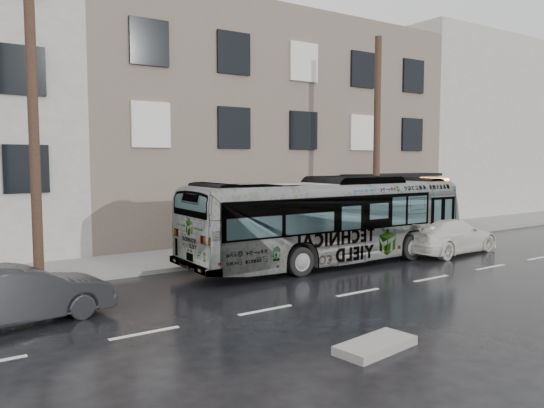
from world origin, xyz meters
The scene contains 11 objects.
ground centered at (0.00, 0.00, 0.00)m, with size 120.00×120.00×0.00m, color black.
sidewalk centered at (0.00, 4.90, 0.07)m, with size 90.00×3.60×0.15m, color gray.
building_taupe centered at (5.00, 12.70, 5.50)m, with size 20.00×12.00×11.00m, color #75665A.
building_filler centered at (24.00, 12.70, 6.00)m, with size 18.00×12.00×12.00m, color beige.
utility_pole_front centered at (6.50, 3.30, 4.65)m, with size 0.30×0.30×9.00m, color #482F24.
utility_pole_rear centered at (-7.50, 3.30, 4.65)m, with size 0.30×0.30×9.00m, color #482F24.
sign_post centered at (7.60, 3.30, 1.35)m, with size 0.06×0.06×2.40m, color slate.
bus centered at (2.14, 1.29, 1.60)m, with size 2.68×11.47×3.19m, color #B2B2B2.
white_sedan centered at (7.49, 0.19, 0.73)m, with size 2.04×5.02×1.46m, color silver.
dark_sedan centered at (-8.55, -0.23, 0.69)m, with size 1.45×4.16×1.37m, color black.
slush_pile centered at (-2.90, -6.10, 0.09)m, with size 1.80×0.80×0.18m, color #A4A19C.
Camera 1 is at (-10.47, -13.54, 3.84)m, focal length 35.00 mm.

